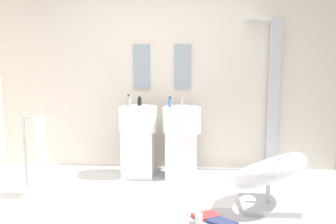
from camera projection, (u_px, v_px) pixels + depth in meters
ground_plane at (149, 216)px, 3.63m from camera, size 4.80×3.60×0.04m
rear_partition at (162, 75)px, 5.06m from camera, size 4.80×0.10×2.60m
pedestal_sink_left at (138, 138)px, 4.76m from camera, size 0.49×0.49×1.02m
pedestal_sink_right at (181, 139)px, 4.72m from camera, size 0.49×0.49×1.02m
vanity_mirror_left at (141, 67)px, 4.99m from camera, size 0.22×0.03×0.60m
vanity_mirror_right at (183, 67)px, 4.96m from camera, size 0.22×0.03×0.60m
shower_column at (273, 93)px, 4.88m from camera, size 0.49×0.24×2.05m
lounge_chair at (269, 175)px, 3.74m from camera, size 1.08×1.08×0.65m
towel_rack at (38, 142)px, 4.00m from camera, size 0.37×0.22×0.95m
area_rug at (209, 224)px, 3.41m from camera, size 1.11×0.73×0.01m
magazine_red at (206, 216)px, 3.54m from camera, size 0.29×0.26×0.03m
magazine_navy at (222, 222)px, 3.39m from camera, size 0.30×0.28×0.03m
coffee_mug at (199, 218)px, 3.41m from camera, size 0.07×0.07×0.10m
soap_bottle_grey at (129, 101)px, 4.80m from camera, size 0.05×0.05×0.15m
soap_bottle_blue at (170, 102)px, 4.69m from camera, size 0.04×0.04×0.13m
soap_bottle_black at (140, 101)px, 4.82m from camera, size 0.05×0.05×0.12m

